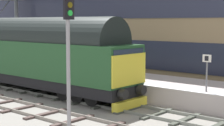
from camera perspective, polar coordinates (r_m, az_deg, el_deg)
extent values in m
plane|color=gray|center=(19.77, -0.57, -6.52)|extent=(140.00, 140.00, 0.00)
cube|color=gray|center=(19.23, -1.99, -6.66)|extent=(0.07, 60.00, 0.15)
cube|color=gray|center=(20.28, 0.77, -5.97)|extent=(0.07, 60.00, 0.15)
cube|color=#42463D|center=(16.48, 15.93, -9.24)|extent=(2.50, 0.26, 0.09)
cube|color=#42463D|center=(17.15, 11.22, -8.50)|extent=(2.50, 0.26, 0.09)
cube|color=#42463D|center=(17.93, 6.90, -7.77)|extent=(2.50, 0.26, 0.09)
cube|color=#42463D|center=(18.80, 2.98, -7.06)|extent=(2.50, 0.26, 0.09)
cube|color=#42463D|center=(19.76, -0.57, -6.40)|extent=(2.50, 0.26, 0.09)
cube|color=#42463D|center=(20.78, -3.78, -5.77)|extent=(2.50, 0.26, 0.09)
cube|color=#42463D|center=(21.87, -6.66, -5.19)|extent=(2.50, 0.26, 0.09)
cube|color=#42463D|center=(23.01, -9.27, -4.66)|extent=(2.50, 0.26, 0.09)
cube|color=#42463D|center=(24.19, -11.62, -4.16)|extent=(2.50, 0.26, 0.09)
cube|color=#42463D|center=(25.41, -13.74, -3.71)|extent=(2.50, 0.26, 0.09)
cube|color=#42463D|center=(26.66, -15.67, -3.30)|extent=(2.50, 0.26, 0.09)
cube|color=gray|center=(16.95, -9.98, -8.55)|extent=(0.07, 60.00, 0.15)
cube|color=gray|center=(17.86, -6.38, -7.72)|extent=(0.07, 60.00, 0.15)
cube|color=#4B3B38|center=(16.73, -5.99, -8.79)|extent=(2.50, 0.26, 0.09)
cube|color=#4B3B38|center=(18.10, -10.10, -7.69)|extent=(2.50, 0.26, 0.09)
cube|color=#4B3B38|center=(19.56, -13.60, -6.71)|extent=(2.50, 0.26, 0.09)
cube|color=#4B3B38|center=(21.08, -16.59, -5.85)|extent=(2.50, 0.26, 0.09)
cube|color=#B2A6A4|center=(22.45, 5.52, -3.70)|extent=(4.00, 44.00, 1.00)
cube|color=silver|center=(20.90, 2.60, -3.02)|extent=(0.30, 44.00, 0.01)
cube|color=#2B2F43|center=(27.67, 3.68, 1.40)|extent=(0.06, 39.30, 2.06)
cube|color=#2B2F43|center=(27.60, 3.73, 9.01)|extent=(0.06, 39.30, 2.06)
cube|color=black|center=(26.00, -14.92, -1.79)|extent=(2.56, 19.86, 0.60)
cube|color=#1E4724|center=(25.85, -15.00, 1.18)|extent=(2.70, 19.86, 2.10)
cylinder|color=black|center=(25.77, -15.08, 3.90)|extent=(2.56, 18.27, 2.57)
cube|color=yellow|center=(18.53, 2.67, -1.05)|extent=(2.65, 0.08, 1.58)
cube|color=#232D3D|center=(18.47, 2.63, 1.19)|extent=(2.38, 0.04, 0.64)
cube|color=#232D3D|center=(26.62, -12.58, 2.03)|extent=(0.04, 13.90, 0.44)
cylinder|color=black|center=(18.00, 1.70, -4.81)|extent=(0.48, 0.35, 0.48)
cylinder|color=black|center=(19.17, 4.53, -4.14)|extent=(0.48, 0.35, 0.48)
cube|color=yellow|center=(18.80, 2.78, -6.31)|extent=(2.43, 0.36, 0.47)
cylinder|color=black|center=(20.00, -1.70, -4.85)|extent=(1.64, 1.04, 1.04)
cylinder|color=black|center=(20.75, -3.95, -4.46)|extent=(1.64, 1.04, 1.04)
cylinder|color=black|center=(21.52, -6.04, -4.08)|extent=(1.64, 1.04, 1.04)
cylinder|color=gray|center=(13.33, -6.71, -1.50)|extent=(0.14, 0.14, 5.19)
cube|color=black|center=(13.17, -6.66, 8.18)|extent=(0.44, 0.10, 0.71)
cylinder|color=#53470A|center=(13.13, -6.49, 8.86)|extent=(0.20, 0.06, 0.20)
cylinder|color=green|center=(13.12, -6.48, 7.64)|extent=(0.20, 0.06, 0.20)
cylinder|color=slate|center=(18.61, 14.34, -1.53)|extent=(0.08, 0.08, 1.82)
cube|color=white|center=(18.50, 14.36, 0.70)|extent=(0.05, 0.44, 0.36)
cube|color=black|center=(18.47, 14.33, 0.69)|extent=(0.01, 0.20, 0.24)
cylinder|color=slate|center=(36.68, -14.38, 4.29)|extent=(0.36, 0.36, 6.42)
cylinder|color=slate|center=(36.00, -16.11, 8.35)|extent=(0.99, 0.10, 1.13)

